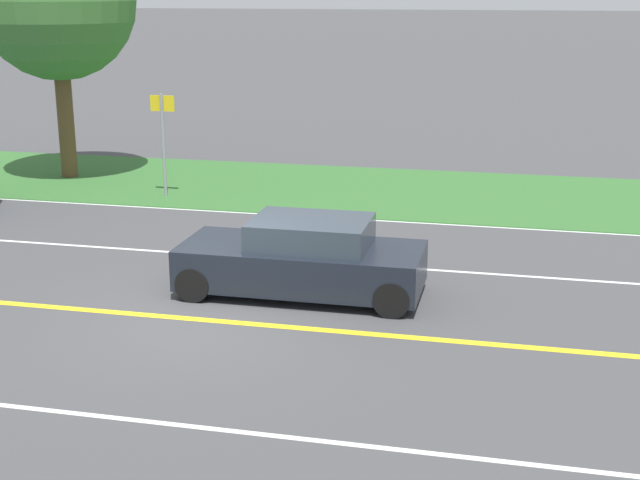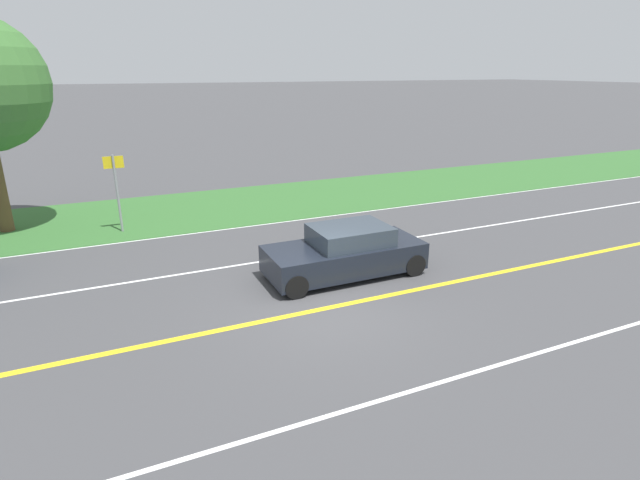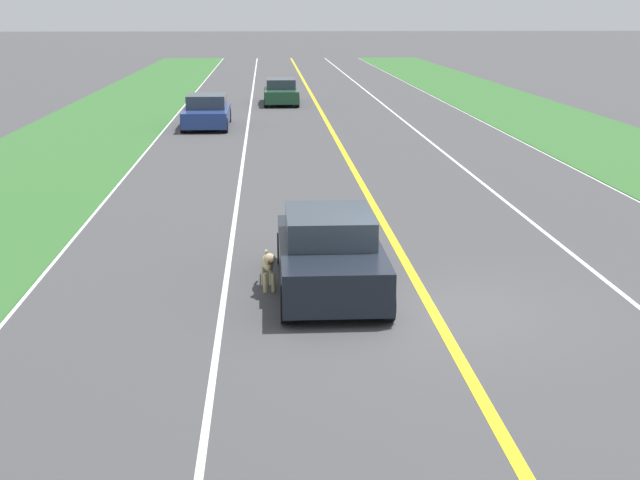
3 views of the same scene
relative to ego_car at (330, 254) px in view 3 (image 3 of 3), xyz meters
The scene contains 9 objects.
ground_plane 2.15m from the ego_car, 142.50° to the left, with size 400.00×400.00×0.00m, color #424244.
centre_divider_line 2.15m from the ego_car, 142.50° to the left, with size 0.18×160.00×0.01m, color yellow.
lane_edge_line_right 5.55m from the ego_car, 13.08° to the left, with size 0.14×160.00×0.01m, color white.
lane_dash_same_dir 2.34m from the ego_car, 33.67° to the left, with size 0.10×160.00×0.01m, color white.
lane_dash_oncoming 5.31m from the ego_car, 166.32° to the left, with size 0.10×160.00×0.01m, color white.
ego_car is the anchor object (origin of this frame).
dog 1.10m from the ego_car, ahead, with size 0.28×1.11×0.78m.
car_trailing_near 23.23m from the ego_car, 81.10° to the right, with size 1.91×4.38×1.37m.
car_trailing_mid 32.54m from the ego_car, 89.54° to the right, with size 1.80×4.65×1.31m.
Camera 3 is at (2.73, 13.99, 4.85)m, focal length 50.00 mm.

